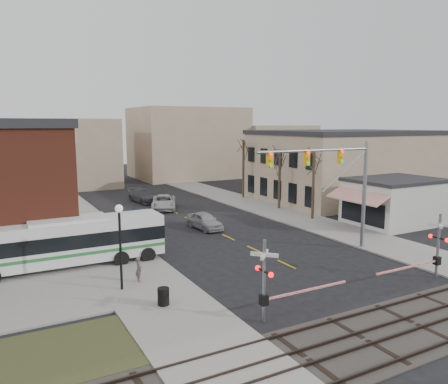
{
  "coord_description": "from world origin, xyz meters",
  "views": [
    {
      "loc": [
        -16.96,
        -20.61,
        9.26
      ],
      "look_at": [
        0.6,
        11.85,
        3.5
      ],
      "focal_mm": 35.0,
      "sensor_mm": 36.0,
      "label": 1
    }
  ],
  "objects_px": {
    "trash_bin": "(163,296)",
    "car_c": "(164,202)",
    "car_a": "(205,221)",
    "car_d": "(144,196)",
    "rr_crossing_east": "(433,248)",
    "street_lamp": "(120,230)",
    "transit_bus": "(69,241)",
    "car_b": "(141,215)",
    "rr_crossing_west": "(272,281)",
    "pedestrian_far": "(102,246)",
    "pedestrian_near": "(139,269)",
    "traffic_signal_mast": "(338,175)"
  },
  "relations": [
    {
      "from": "car_c",
      "to": "street_lamp",
      "type": "bearing_deg",
      "value": -94.14
    },
    {
      "from": "trash_bin",
      "to": "pedestrian_near",
      "type": "relative_size",
      "value": 0.59
    },
    {
      "from": "car_b",
      "to": "pedestrian_near",
      "type": "height_order",
      "value": "pedestrian_near"
    },
    {
      "from": "car_c",
      "to": "pedestrian_far",
      "type": "bearing_deg",
      "value": -101.61
    },
    {
      "from": "transit_bus",
      "to": "rr_crossing_west",
      "type": "bearing_deg",
      "value": -60.69
    },
    {
      "from": "rr_crossing_east",
      "to": "car_d",
      "type": "height_order",
      "value": "rr_crossing_east"
    },
    {
      "from": "trash_bin",
      "to": "pedestrian_far",
      "type": "height_order",
      "value": "pedestrian_far"
    },
    {
      "from": "transit_bus",
      "to": "car_b",
      "type": "relative_size",
      "value": 2.94
    },
    {
      "from": "traffic_signal_mast",
      "to": "pedestrian_near",
      "type": "height_order",
      "value": "traffic_signal_mast"
    },
    {
      "from": "rr_crossing_west",
      "to": "rr_crossing_east",
      "type": "height_order",
      "value": "same"
    },
    {
      "from": "traffic_signal_mast",
      "to": "transit_bus",
      "type": "bearing_deg",
      "value": 161.6
    },
    {
      "from": "trash_bin",
      "to": "car_d",
      "type": "xyz_separation_m",
      "value": [
        8.69,
        29.74,
        0.22
      ]
    },
    {
      "from": "rr_crossing_west",
      "to": "trash_bin",
      "type": "xyz_separation_m",
      "value": [
        -3.97,
        3.88,
        -1.4
      ]
    },
    {
      "from": "car_b",
      "to": "pedestrian_near",
      "type": "relative_size",
      "value": 2.72
    },
    {
      "from": "street_lamp",
      "to": "pedestrian_far",
      "type": "bearing_deg",
      "value": 86.87
    },
    {
      "from": "trash_bin",
      "to": "car_a",
      "type": "relative_size",
      "value": 0.2
    },
    {
      "from": "traffic_signal_mast",
      "to": "rr_crossing_west",
      "type": "distance_m",
      "value": 12.94
    },
    {
      "from": "transit_bus",
      "to": "rr_crossing_west",
      "type": "relative_size",
      "value": 2.17
    },
    {
      "from": "rr_crossing_east",
      "to": "street_lamp",
      "type": "distance_m",
      "value": 18.38
    },
    {
      "from": "rr_crossing_west",
      "to": "trash_bin",
      "type": "distance_m",
      "value": 5.72
    },
    {
      "from": "car_d",
      "to": "pedestrian_near",
      "type": "relative_size",
      "value": 3.56
    },
    {
      "from": "transit_bus",
      "to": "car_d",
      "type": "relative_size",
      "value": 2.25
    },
    {
      "from": "rr_crossing_east",
      "to": "pedestrian_near",
      "type": "height_order",
      "value": "rr_crossing_east"
    },
    {
      "from": "trash_bin",
      "to": "car_c",
      "type": "distance_m",
      "value": 26.23
    },
    {
      "from": "rr_crossing_east",
      "to": "car_d",
      "type": "relative_size",
      "value": 1.04
    },
    {
      "from": "rr_crossing_east",
      "to": "rr_crossing_west",
      "type": "bearing_deg",
      "value": -179.96
    },
    {
      "from": "rr_crossing_east",
      "to": "pedestrian_far",
      "type": "distance_m",
      "value": 21.16
    },
    {
      "from": "pedestrian_near",
      "to": "trash_bin",
      "type": "bearing_deg",
      "value": -178.37
    },
    {
      "from": "rr_crossing_east",
      "to": "car_a",
      "type": "xyz_separation_m",
      "value": [
        -6.43,
        18.01,
        -1.23
      ]
    },
    {
      "from": "transit_bus",
      "to": "car_b",
      "type": "bearing_deg",
      "value": 52.4
    },
    {
      "from": "traffic_signal_mast",
      "to": "car_c",
      "type": "xyz_separation_m",
      "value": [
        -5.01,
        21.54,
        -4.96
      ]
    },
    {
      "from": "street_lamp",
      "to": "car_d",
      "type": "distance_m",
      "value": 28.57
    },
    {
      "from": "car_a",
      "to": "car_d",
      "type": "bearing_deg",
      "value": 88.13
    },
    {
      "from": "car_d",
      "to": "pedestrian_far",
      "type": "distance_m",
      "value": 22.69
    },
    {
      "from": "street_lamp",
      "to": "car_b",
      "type": "xyz_separation_m",
      "value": [
        6.28,
        16.23,
        -2.84
      ]
    },
    {
      "from": "transit_bus",
      "to": "car_a",
      "type": "height_order",
      "value": "transit_bus"
    },
    {
      "from": "street_lamp",
      "to": "pedestrian_far",
      "type": "xyz_separation_m",
      "value": [
        0.33,
        6.1,
        -2.49
      ]
    },
    {
      "from": "rr_crossing_west",
      "to": "car_d",
      "type": "bearing_deg",
      "value": 82.01
    },
    {
      "from": "street_lamp",
      "to": "car_c",
      "type": "height_order",
      "value": "street_lamp"
    },
    {
      "from": "car_b",
      "to": "car_d",
      "type": "relative_size",
      "value": 0.76
    },
    {
      "from": "car_b",
      "to": "trash_bin",
      "type": "bearing_deg",
      "value": 83.36
    },
    {
      "from": "trash_bin",
      "to": "pedestrian_near",
      "type": "bearing_deg",
      "value": 91.33
    },
    {
      "from": "car_a",
      "to": "car_c",
      "type": "bearing_deg",
      "value": 85.95
    },
    {
      "from": "transit_bus",
      "to": "car_c",
      "type": "bearing_deg",
      "value": 51.79
    },
    {
      "from": "rr_crossing_east",
      "to": "trash_bin",
      "type": "height_order",
      "value": "rr_crossing_east"
    },
    {
      "from": "traffic_signal_mast",
      "to": "car_a",
      "type": "relative_size",
      "value": 2.21
    },
    {
      "from": "traffic_signal_mast",
      "to": "car_b",
      "type": "height_order",
      "value": "traffic_signal_mast"
    },
    {
      "from": "car_a",
      "to": "pedestrian_far",
      "type": "relative_size",
      "value": 2.4
    },
    {
      "from": "street_lamp",
      "to": "car_b",
      "type": "bearing_deg",
      "value": 68.84
    },
    {
      "from": "trash_bin",
      "to": "car_a",
      "type": "xyz_separation_m",
      "value": [
        9.21,
        14.14,
        0.17
      ]
    }
  ]
}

